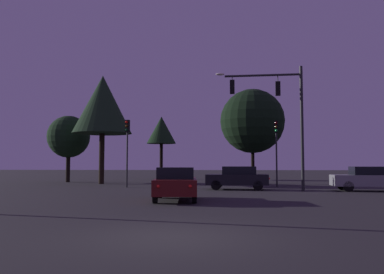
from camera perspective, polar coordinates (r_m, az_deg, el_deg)
name	(u,v)px	position (r m, az deg, el deg)	size (l,w,h in m)	color
ground_plane	(210,184)	(33.67, 2.54, -6.77)	(168.00, 168.00, 0.00)	#262326
traffic_signal_mast_arm	(279,106)	(25.77, 12.40, 4.37)	(5.49, 0.54, 7.86)	#232326
traffic_light_corner_left	(276,140)	(29.87, 12.02, -0.47)	(0.32, 0.37, 4.88)	#232326
traffic_light_corner_right	(127,140)	(29.10, -9.31, -0.41)	(0.35, 0.38, 4.88)	#232326
car_nearside_lane	(176,183)	(18.32, -2.34, -6.64)	(2.21, 4.31, 1.52)	#4C0F0F
car_crossing_left	(238,177)	(26.36, 6.57, -5.80)	(4.18, 2.05, 1.52)	black
car_crossing_right	(370,178)	(27.09, 24.23, -5.42)	(4.62, 2.11, 1.52)	gray
tree_behind_sign	(161,130)	(45.31, -4.42, 0.94)	(3.34, 3.34, 7.12)	black
tree_left_far	(69,137)	(38.98, -17.31, 0.02)	(3.94, 3.94, 6.23)	black
tree_center_horizon	(103,105)	(35.15, -12.74, 4.55)	(5.06, 5.06, 9.35)	black
tree_right_cluster	(252,121)	(35.11, 8.67, 2.26)	(5.62, 5.62, 8.25)	black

